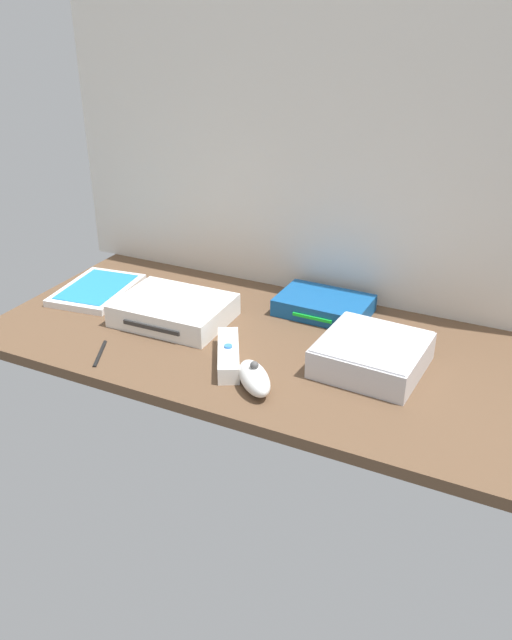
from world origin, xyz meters
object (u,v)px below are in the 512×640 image
object	(u,v)px
mini_computer	(372,354)
network_router	(324,305)
game_console	(174,310)
remote_wand	(228,355)
stylus_pen	(100,352)
game_case	(97,290)
remote_nunchuk	(254,378)

from	to	relation	value
mini_computer	network_router	distance (cm)	22.00
game_console	network_router	world-z (taller)	game_console
remote_wand	stylus_pen	bearing A→B (deg)	170.43
game_case	remote_wand	xyz separation A→B (cm)	(38.82, -13.15, 0.75)
stylus_pen	remote_nunchuk	bearing A→B (deg)	3.96
game_case	stylus_pen	xyz separation A→B (cm)	(16.96, -20.73, -0.41)
remote_nunchuk	remote_wand	bearing A→B (deg)	101.11
mini_computer	game_case	distance (cm)	61.72
network_router	game_console	bearing A→B (deg)	-147.13
remote_nunchuk	mini_computer	bearing A→B (deg)	0.95
stylus_pen	mini_computer	bearing A→B (deg)	20.47
network_router	remote_wand	xyz separation A→B (cm)	(-7.99, -25.36, -0.19)
remote_nunchuk	network_router	bearing A→B (deg)	46.26
mini_computer	game_case	xyz separation A→B (cm)	(-61.56, 4.08, -1.88)
network_router	stylus_pen	distance (cm)	44.47
stylus_pen	game_case	bearing A→B (deg)	129.29
mini_computer	game_case	world-z (taller)	mini_computer
game_console	game_case	world-z (taller)	game_console
mini_computer	remote_nunchuk	bearing A→B (deg)	-135.82
game_case	remote_nunchuk	size ratio (longest dim) A/B	2.00
network_router	remote_nunchuk	world-z (taller)	remote_nunchuk
stylus_pen	game_console	bearing A→B (deg)	74.71
remote_nunchuk	stylus_pen	bearing A→B (deg)	140.72
game_console	mini_computer	world-z (taller)	mini_computer
network_router	game_case	bearing A→B (deg)	-164.41
game_console	mini_computer	xyz separation A→B (cm)	(39.88, -0.65, 0.44)
game_case	stylus_pen	distance (cm)	26.78
remote_nunchuk	stylus_pen	size ratio (longest dim) A/B	1.14
game_console	network_router	distance (cm)	29.60
game_console	remote_nunchuk	size ratio (longest dim) A/B	2.07
remote_wand	stylus_pen	size ratio (longest dim) A/B	1.63
mini_computer	stylus_pen	bearing A→B (deg)	-159.53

